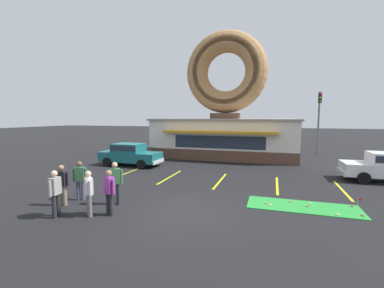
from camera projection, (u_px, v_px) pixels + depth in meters
The scene contains 27 objects.
ground_plane at pixel (184, 212), 9.56m from camera, with size 160.00×160.00×0.00m, color black.
donut_shop_building at pixel (225, 114), 22.69m from camera, with size 12.30×6.75×10.96m.
putting_mat at pixel (303, 207), 10.05m from camera, with size 4.20×1.55×0.03m, color green.
mini_donut_near_left at pixel (270, 205), 10.18m from camera, with size 0.13×0.13×0.04m, color #E5C666.
mini_donut_near_right at pixel (352, 206), 10.01m from camera, with size 0.13×0.13×0.04m, color brown.
mini_donut_mid_left at pixel (338, 215), 9.16m from camera, with size 0.13×0.13×0.04m, color #E5C666.
mini_donut_mid_centre at pixel (266, 203), 10.39m from camera, with size 0.13×0.13×0.04m, color #D8667F.
mini_donut_mid_right at pixel (363, 215), 9.07m from camera, with size 0.13×0.13×0.04m, color brown.
mini_donut_far_left at pixel (310, 204), 10.33m from camera, with size 0.13×0.13×0.04m, color #E5C666.
mini_donut_far_centre at pixel (291, 202), 10.56m from camera, with size 0.13×0.13×0.04m, color #D17F47.
mini_donut_far_right at pixel (308, 206), 10.03m from camera, with size 0.13×0.13×0.04m, color #A5724C.
golf_ball at pixel (270, 201), 10.62m from camera, with size 0.04×0.04×0.04m, color white.
putting_flag_pin at pixel (359, 202), 9.37m from camera, with size 0.13×0.01×0.55m.
car_teal at pixel (130, 154), 18.63m from camera, with size 4.58×2.03×1.60m.
pedestrian_blue_sweater_man at pixel (62, 183), 10.15m from camera, with size 0.59×0.30×1.64m.
pedestrian_hooded_kid at pixel (109, 190), 9.15m from camera, with size 0.56×0.36×1.65m.
pedestrian_leather_jacket_man at pixel (80, 179), 10.83m from camera, with size 0.55×0.37×1.67m.
pedestrian_clipboard_woman at pixel (89, 191), 9.07m from camera, with size 0.48×0.43×1.64m.
pedestrian_beanie_man at pixel (115, 181), 10.25m from camera, with size 0.53×0.40×1.73m.
pedestrian_crossing_woman at pixel (55, 191), 8.96m from camera, with size 0.29×0.59×1.67m.
trash_bin at pixel (149, 153), 21.55m from camera, with size 0.57×0.57×0.97m.
traffic_light_pole at pixel (319, 115), 23.41m from camera, with size 0.28×0.47×5.80m.
parking_stripe_far_left at pixel (125, 174), 16.00m from camera, with size 0.12×3.60×0.01m, color yellow.
parking_stripe_left at pixel (170, 177), 15.10m from camera, with size 0.12×3.60×0.01m, color yellow.
parking_stripe_mid_left at pixel (220, 181), 14.19m from camera, with size 0.12×3.60×0.01m, color yellow.
parking_stripe_centre at pixel (277, 185), 13.29m from camera, with size 0.12×3.60×0.01m, color yellow.
parking_stripe_mid_right at pixel (342, 190), 12.39m from camera, with size 0.12×3.60×0.01m, color yellow.
Camera 1 is at (3.08, -8.72, 3.52)m, focal length 24.00 mm.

